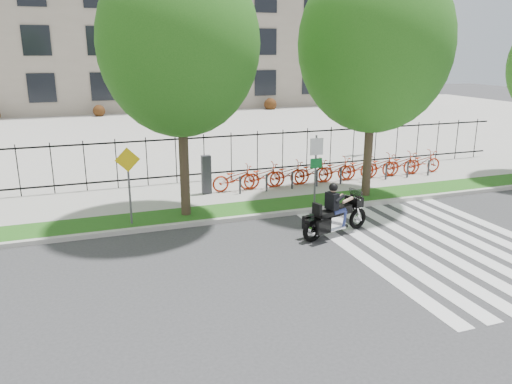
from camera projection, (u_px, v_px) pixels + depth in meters
name	position (u px, v px, depth m)	size (l,w,h in m)	color
ground	(290.00, 268.00, 13.09)	(120.00, 120.00, 0.00)	#333336
curb	(242.00, 218.00, 16.78)	(60.00, 0.20, 0.15)	#B3B1A8
grass_verge	(234.00, 211.00, 17.55)	(60.00, 1.50, 0.15)	#174812
sidewalk	(216.00, 192.00, 19.82)	(60.00, 3.50, 0.15)	#9D9A93
plaza	(151.00, 130.00, 35.72)	(80.00, 34.00, 0.10)	#9D9A93
crosswalk_stripes	(441.00, 245.00, 14.65)	(5.70, 8.00, 0.01)	silver
iron_fence	(204.00, 157.00, 21.11)	(30.00, 0.06, 2.00)	black
office_building	(117.00, 5.00, 51.05)	(60.00, 21.90, 20.15)	gray
lamp_post_right	(375.00, 96.00, 26.32)	(1.06, 0.70, 4.25)	black
street_tree_1	(179.00, 44.00, 15.46)	(5.06, 5.06, 8.48)	#3A2C1F
street_tree_2	(375.00, 44.00, 17.72)	(5.50, 5.50, 8.76)	#3A2C1F
bike_share_station	(334.00, 170.00, 21.09)	(11.15, 0.88, 1.50)	#2D2D33
sign_pole_regulatory	(316.00, 161.00, 17.72)	(0.50, 0.09, 2.50)	#59595B
sign_pole_warning	(128.00, 175.00, 15.61)	(0.78, 0.09, 2.49)	#59595B
motorcycle_rider	(336.00, 214.00, 15.31)	(2.56, 1.16, 2.02)	black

